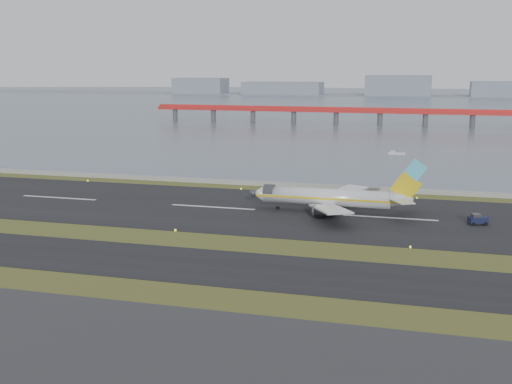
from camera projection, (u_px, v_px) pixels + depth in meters
The scene contains 10 objects.
ground at pixel (160, 241), 118.88m from camera, with size 1000.00×1000.00×0.00m, color #374418.
taxiway_strip at pixel (131, 259), 107.52m from camera, with size 1000.00×18.00×0.10m, color black.
runway_strip at pixel (213, 207), 147.26m from camera, with size 1000.00×45.00×0.10m, color black.
seawall at pixel (249, 183), 175.55m from camera, with size 1000.00×2.50×1.00m, color gray.
bay_water at pixel (376, 104), 554.10m from camera, with size 1400.00×800.00×1.30m, color #495669.
red_pier at pixel (380, 112), 348.81m from camera, with size 260.00×5.00×10.20m.
far_shoreline at pixel (402, 90), 700.77m from camera, with size 1400.00×80.00×60.50m.
airliner at pixel (333, 198), 141.13m from camera, with size 38.52×32.89×12.80m.
pushback_tug at pixel (477, 220), 130.90m from camera, with size 4.13×3.16×2.34m.
workboat_near at pixel (396, 153), 235.31m from camera, with size 6.35×2.57×1.50m.
Camera 1 is at (47.64, -106.05, 31.93)m, focal length 45.00 mm.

